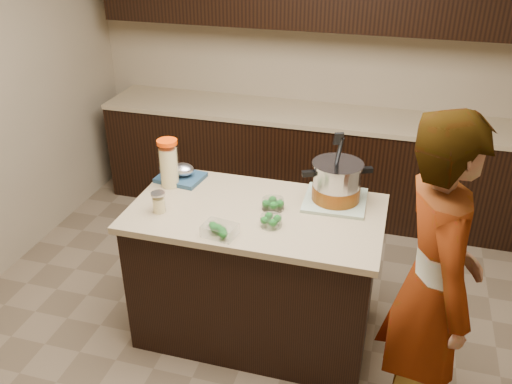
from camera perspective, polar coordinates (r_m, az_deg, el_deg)
ground_plane at (r=3.66m, az=-0.00°, el=-14.18°), size 4.00×4.00×0.00m
room_shell at (r=2.80m, az=-0.00°, el=12.60°), size 4.04×4.04×2.72m
back_cabinets at (r=4.66m, az=5.91°, el=8.96°), size 3.60×0.63×2.33m
island at (r=3.37m, az=-0.00°, el=-8.51°), size 1.46×0.81×0.90m
dish_towel at (r=3.24m, az=8.33°, el=-0.86°), size 0.37×0.37×0.02m
stock_pot at (r=3.19m, az=8.47°, el=0.84°), size 0.40×0.39×0.42m
lemonade_pitcher at (r=3.38m, az=-9.16°, el=2.82°), size 0.14×0.14×0.30m
mason_jar at (r=3.13m, az=-10.20°, el=-1.13°), size 0.11×0.11×0.13m
broccoli_tub_left at (r=3.13m, az=1.80°, el=-1.33°), size 0.13×0.13×0.06m
broccoli_tub_right at (r=2.97m, az=1.57°, el=-3.13°), size 0.15×0.15×0.06m
broccoli_tub_rect at (r=2.89m, az=-3.83°, el=-4.07°), size 0.19×0.15×0.06m
blue_tray at (r=3.48m, az=-7.83°, el=1.84°), size 0.30×0.26×0.11m
person at (r=2.69m, az=18.06°, el=-9.58°), size 0.57×0.73×1.76m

